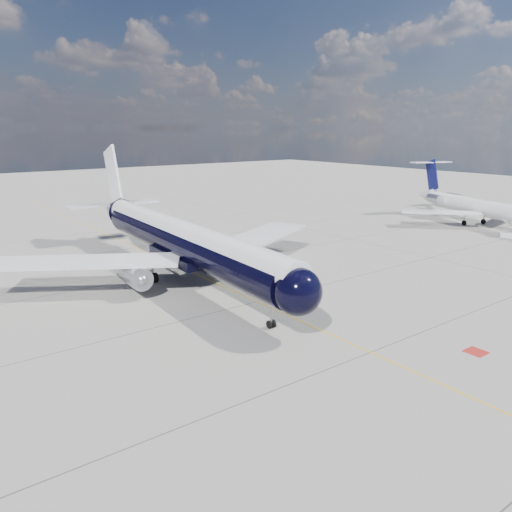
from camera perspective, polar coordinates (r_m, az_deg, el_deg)
The scene contains 6 objects.
ground at distance 67.87m, azimuth -10.08°, elevation -0.62°, with size 320.00×320.00×0.00m, color gray.
taxiway_centerline at distance 63.60m, azimuth -8.03°, elevation -1.55°, with size 0.16×160.00×0.01m, color #E0A70B.
red_marking at distance 44.20m, azimuth 23.84°, elevation -9.99°, with size 1.60×1.60×0.01m, color maroon.
main_airliner at distance 59.47m, azimuth -8.83°, elevation 1.94°, with size 42.70×52.05×15.03m.
regional_jet at distance 101.13m, azimuth 23.39°, elevation 5.40°, with size 27.48×32.37×11.27m.
boarding_stair at distance 91.63m, azimuth 27.05°, elevation 2.27°, with size 3.12×3.40×3.04m.
Camera 1 is at (-29.29, -28.72, 17.33)m, focal length 35.00 mm.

